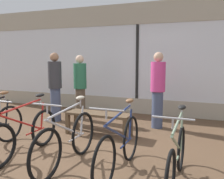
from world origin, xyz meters
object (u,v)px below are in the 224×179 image
at_px(customer_near_rack, 158,88).
at_px(customer_mid_floor, 55,85).
at_px(display_bench, 99,117).
at_px(customer_by_window, 80,86).
at_px(bicycle_left, 25,134).
at_px(bicycle_center, 67,140).
at_px(bicycle_right, 120,146).
at_px(bicycle_far_right, 177,157).

relative_size(customer_near_rack, customer_mid_floor, 1.00).
relative_size(display_bench, customer_by_window, 0.82).
xyz_separation_m(bicycle_left, customer_near_rack, (1.73, 2.52, 0.56)).
xyz_separation_m(customer_near_rack, customer_mid_floor, (-2.59, -0.36, -0.00)).
height_order(display_bench, customer_by_window, customer_by_window).
bearing_deg(bicycle_left, bicycle_center, -4.70).
height_order(bicycle_right, display_bench, bicycle_right).
bearing_deg(display_bench, customer_near_rack, 44.15).
distance_m(bicycle_far_right, display_bench, 2.41).
height_order(bicycle_center, customer_by_window, customer_by_window).
distance_m(bicycle_center, display_bench, 1.59).
xyz_separation_m(bicycle_far_right, customer_near_rack, (-0.79, 2.58, 0.56)).
bearing_deg(customer_near_rack, customer_mid_floor, -172.09).
distance_m(bicycle_far_right, customer_near_rack, 2.76).
bearing_deg(bicycle_left, customer_by_window, 97.79).
xyz_separation_m(bicycle_right, customer_mid_floor, (-2.59, 2.18, 0.54)).
height_order(customer_near_rack, customer_by_window, customer_near_rack).
relative_size(customer_near_rack, customer_by_window, 1.04).
relative_size(display_bench, customer_near_rack, 0.79).
distance_m(bicycle_left, display_bench, 1.65).
bearing_deg(customer_mid_floor, display_bench, -23.06).
height_order(bicycle_center, bicycle_right, bicycle_center).
bearing_deg(customer_near_rack, display_bench, -135.85).
relative_size(bicycle_right, customer_mid_floor, 1.00).
xyz_separation_m(bicycle_right, bicycle_far_right, (0.80, -0.04, -0.03)).
distance_m(bicycle_left, bicycle_center, 0.89).
relative_size(customer_by_window, customer_mid_floor, 0.97).
bearing_deg(bicycle_right, customer_near_rack, 89.86).
xyz_separation_m(bicycle_left, customer_by_window, (-0.35, 2.55, 0.52)).
bearing_deg(customer_by_window, customer_mid_floor, -143.08).
height_order(bicycle_right, customer_mid_floor, customer_mid_floor).
height_order(bicycle_left, customer_mid_floor, customer_mid_floor).
bearing_deg(bicycle_left, display_bench, 65.78).
bearing_deg(customer_mid_floor, bicycle_center, -51.90).
height_order(customer_by_window, customer_mid_floor, customer_mid_floor).
bearing_deg(bicycle_right, customer_mid_floor, 139.92).
bearing_deg(bicycle_right, bicycle_far_right, -3.22).
distance_m(customer_by_window, customer_mid_floor, 0.65).
relative_size(bicycle_far_right, customer_by_window, 0.97).
xyz_separation_m(display_bench, customer_near_rack, (1.05, 1.02, 0.55)).
distance_m(bicycle_center, bicycle_right, 0.84).
bearing_deg(customer_by_window, bicycle_right, -51.12).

